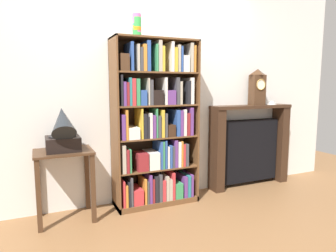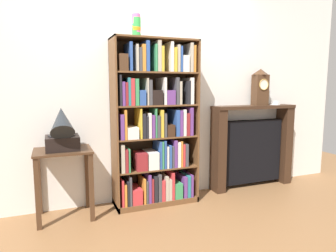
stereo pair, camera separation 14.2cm
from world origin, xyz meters
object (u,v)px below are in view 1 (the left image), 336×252
at_px(side_table_left, 64,169).
at_px(gramophone, 63,132).
at_px(bookshelf, 156,129).
at_px(mantel_clock, 257,87).
at_px(fireplace_mantel, 249,146).
at_px(teacup_with_saucer, 272,103).
at_px(cup_stack, 137,26).

bearing_deg(side_table_left, gramophone, -90.00).
xyz_separation_m(bookshelf, mantel_clock, (1.46, 0.07, 0.46)).
distance_m(gramophone, fireplace_mantel, 2.39).
bearing_deg(side_table_left, bookshelf, 1.57).
xyz_separation_m(side_table_left, fireplace_mantel, (2.35, 0.12, 0.01)).
height_order(fireplace_mantel, teacup_with_saucer, teacup_with_saucer).
xyz_separation_m(cup_stack, side_table_left, (-0.78, -0.03, -1.43)).
bearing_deg(teacup_with_saucer, fireplace_mantel, 176.57).
relative_size(bookshelf, cup_stack, 7.73).
height_order(bookshelf, side_table_left, bookshelf).
xyz_separation_m(cup_stack, teacup_with_saucer, (1.91, 0.07, -0.84)).
height_order(bookshelf, cup_stack, cup_stack).
bearing_deg(fireplace_mantel, gramophone, -175.76).
xyz_separation_m(gramophone, mantel_clock, (2.43, 0.15, 0.42)).
distance_m(gramophone, teacup_with_saucer, 2.70).
bearing_deg(bookshelf, mantel_clock, 2.78).
xyz_separation_m(side_table_left, mantel_clock, (2.43, 0.10, 0.80)).
height_order(cup_stack, gramophone, cup_stack).
height_order(gramophone, mantel_clock, mantel_clock).
distance_m(bookshelf, cup_stack, 1.11).
distance_m(cup_stack, fireplace_mantel, 2.12).
bearing_deg(gramophone, teacup_with_saucer, 3.28).
height_order(side_table_left, gramophone, gramophone).
xyz_separation_m(bookshelf, gramophone, (-0.98, -0.08, 0.04)).
relative_size(fireplace_mantel, teacup_with_saucer, 8.57).
height_order(gramophone, fireplace_mantel, gramophone).
height_order(bookshelf, teacup_with_saucer, bookshelf).
relative_size(gramophone, teacup_with_saucer, 3.64).
xyz_separation_m(mantel_clock, teacup_with_saucer, (0.25, 0.00, -0.21)).
bearing_deg(fireplace_mantel, cup_stack, -176.67).
distance_m(cup_stack, teacup_with_saucer, 2.09).
distance_m(bookshelf, gramophone, 0.98).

